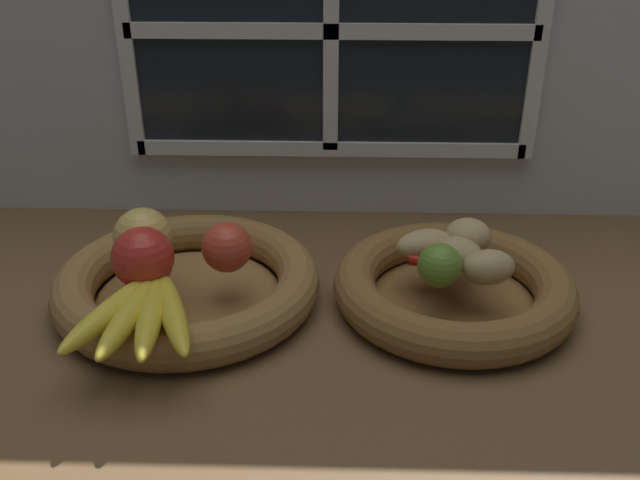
# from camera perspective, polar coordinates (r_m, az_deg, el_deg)

# --- Properties ---
(ground_plane) EXTENTS (1.40, 0.90, 0.03)m
(ground_plane) POSITION_cam_1_polar(r_m,az_deg,el_deg) (0.98, 0.53, -5.55)
(ground_plane) COLOR brown
(back_wall) EXTENTS (1.40, 0.05, 0.55)m
(back_wall) POSITION_cam_1_polar(r_m,az_deg,el_deg) (1.14, 0.92, 15.35)
(back_wall) COLOR silver
(back_wall) RESTS_ON ground_plane
(fruit_bowl_left) EXTENTS (0.36, 0.36, 0.06)m
(fruit_bowl_left) POSITION_cam_1_polar(r_m,az_deg,el_deg) (0.97, -10.72, -3.54)
(fruit_bowl_left) COLOR olive
(fruit_bowl_left) RESTS_ON ground_plane
(fruit_bowl_right) EXTENTS (0.32, 0.32, 0.06)m
(fruit_bowl_right) POSITION_cam_1_polar(r_m,az_deg,el_deg) (0.96, 10.83, -3.86)
(fruit_bowl_right) COLOR brown
(fruit_bowl_right) RESTS_ON ground_plane
(apple_red_front) EXTENTS (0.08, 0.08, 0.08)m
(apple_red_front) POSITION_cam_1_polar(r_m,az_deg,el_deg) (0.90, -14.25, -1.41)
(apple_red_front) COLOR red
(apple_red_front) RESTS_ON fruit_bowl_left
(apple_golden_left) EXTENTS (0.08, 0.08, 0.08)m
(apple_golden_left) POSITION_cam_1_polar(r_m,az_deg,el_deg) (0.95, -14.24, 0.26)
(apple_golden_left) COLOR #DBB756
(apple_golden_left) RESTS_ON fruit_bowl_left
(apple_red_right) EXTENTS (0.07, 0.07, 0.07)m
(apple_red_right) POSITION_cam_1_polar(r_m,az_deg,el_deg) (0.92, -7.61, -0.60)
(apple_red_right) COLOR #CC422D
(apple_red_right) RESTS_ON fruit_bowl_left
(banana_bunch_front) EXTENTS (0.16, 0.20, 0.03)m
(banana_bunch_front) POSITION_cam_1_polar(r_m,az_deg,el_deg) (0.84, -14.27, -5.54)
(banana_bunch_front) COLOR yellow
(banana_bunch_front) RESTS_ON fruit_bowl_left
(potato_back) EXTENTS (0.07, 0.06, 0.05)m
(potato_back) POSITION_cam_1_polar(r_m,az_deg,el_deg) (0.98, 11.97, 0.31)
(potato_back) COLOR tan
(potato_back) RESTS_ON fruit_bowl_right
(potato_small) EXTENTS (0.08, 0.06, 0.05)m
(potato_small) POSITION_cam_1_polar(r_m,az_deg,el_deg) (0.91, 13.58, -2.16)
(potato_small) COLOR tan
(potato_small) RESTS_ON fruit_bowl_right
(potato_oblong) EXTENTS (0.09, 0.07, 0.04)m
(potato_oblong) POSITION_cam_1_polar(r_m,az_deg,el_deg) (0.96, 8.51, -0.34)
(potato_oblong) COLOR tan
(potato_oblong) RESTS_ON fruit_bowl_right
(potato_large) EXTENTS (0.08, 0.07, 0.04)m
(potato_large) POSITION_cam_1_polar(r_m,az_deg,el_deg) (0.94, 11.10, -1.11)
(potato_large) COLOR tan
(potato_large) RESTS_ON fruit_bowl_right
(lime_near) EXTENTS (0.06, 0.06, 0.06)m
(lime_near) POSITION_cam_1_polar(r_m,az_deg,el_deg) (0.89, 9.73, -2.05)
(lime_near) COLOR olive
(lime_near) RESTS_ON fruit_bowl_right
(chili_pepper) EXTENTS (0.12, 0.06, 0.02)m
(chili_pepper) POSITION_cam_1_polar(r_m,az_deg,el_deg) (0.93, 10.84, -2.17)
(chili_pepper) COLOR red
(chili_pepper) RESTS_ON fruit_bowl_right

